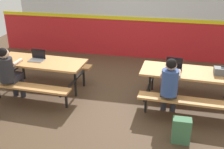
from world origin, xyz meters
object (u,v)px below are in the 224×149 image
at_px(picnic_table_left, 41,68).
at_px(laptop_silver, 37,58).
at_px(picnic_table_right, 190,79).
at_px(backpack_dark, 181,131).
at_px(student_further, 170,83).
at_px(student_nearer, 9,70).
at_px(laptop_dark, 174,67).

bearing_deg(picnic_table_left, laptop_silver, 153.13).
relative_size(picnic_table_right, backpack_dark, 4.45).
bearing_deg(backpack_dark, student_further, 108.13).
height_order(picnic_table_left, picnic_table_right, same).
bearing_deg(laptop_silver, student_nearer, -121.34).
xyz_separation_m(picnic_table_left, laptop_silver, (-0.08, 0.04, 0.21)).
relative_size(laptop_silver, backpack_dark, 0.75).
bearing_deg(backpack_dark, picnic_table_right, 83.38).
bearing_deg(laptop_dark, student_nearer, -168.32).
bearing_deg(student_further, laptop_silver, 169.96).
height_order(student_further, laptop_dark, student_further).
relative_size(student_nearer, laptop_silver, 3.65).
bearing_deg(backpack_dark, laptop_silver, 158.05).
distance_m(laptop_silver, laptop_dark, 2.89).
xyz_separation_m(laptop_silver, laptop_dark, (2.88, 0.09, 0.00)).
bearing_deg(picnic_table_right, picnic_table_left, -178.55).
bearing_deg(laptop_dark, picnic_table_left, -177.28).
distance_m(picnic_table_right, student_nearer, 3.62).
height_order(student_nearer, backpack_dark, student_nearer).
bearing_deg(picnic_table_left, picnic_table_right, 1.45).
height_order(picnic_table_right, laptop_dark, laptop_dark).
distance_m(picnic_table_left, laptop_dark, 2.81).
relative_size(student_further, backpack_dark, 2.74).
height_order(laptop_silver, backpack_dark, laptop_silver).
bearing_deg(picnic_table_left, student_nearer, -128.98).
height_order(student_nearer, laptop_silver, student_nearer).
bearing_deg(laptop_dark, student_further, -95.69).
distance_m(laptop_silver, backpack_dark, 3.35).
bearing_deg(laptop_dark, laptop_silver, -178.18).
distance_m(student_nearer, student_further, 3.18).
bearing_deg(laptop_silver, picnic_table_left, -26.87).
height_order(picnic_table_right, student_nearer, student_nearer).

